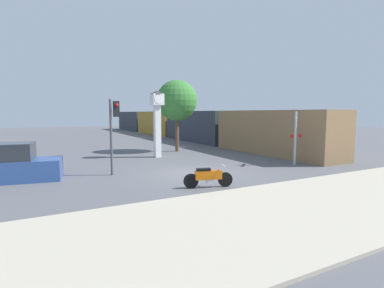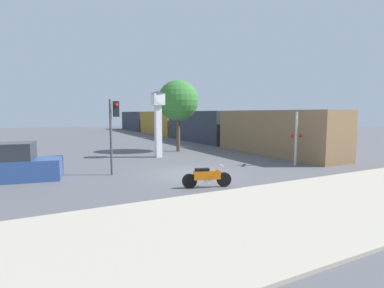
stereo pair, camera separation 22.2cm
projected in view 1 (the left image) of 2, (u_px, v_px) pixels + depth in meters
name	position (u px, v px, depth m)	size (l,w,h in m)	color
ground_plane	(193.00, 174.00, 15.79)	(120.00, 120.00, 0.00)	#56565B
sidewalk_strip	(293.00, 210.00, 9.73)	(36.00, 6.00, 0.10)	#B2A893
motorcycle	(208.00, 177.00, 12.83)	(2.11, 0.76, 0.95)	black
clock_tower	(157.00, 114.00, 21.39)	(0.97, 0.97, 4.76)	white
freight_train	(176.00, 124.00, 39.38)	(2.80, 48.04, 3.40)	olive
traffic_light	(114.00, 123.00, 15.25)	(0.50, 0.35, 3.90)	#47474C
railroad_crossing_signal	(295.00, 136.00, 18.28)	(0.90, 0.82, 3.28)	#B7B7BC
street_tree	(177.00, 101.00, 24.57)	(3.35, 3.35, 5.89)	brown
parked_car	(12.00, 165.00, 14.03)	(4.43, 2.45, 1.80)	#2D4C8C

